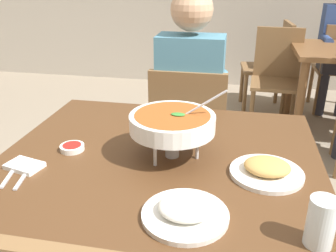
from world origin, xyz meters
TOP-DOWN VIEW (x-y plane):
  - dining_table_main at (0.00, 0.00)m, footprint 1.14×1.00m
  - chair_diner_main at (-0.00, 0.78)m, footprint 0.44×0.44m
  - diner_main at (0.00, 0.82)m, footprint 0.40×0.45m
  - curry_bowl at (0.05, 0.00)m, footprint 0.33×0.30m
  - rice_plate at (0.14, -0.34)m, footprint 0.24×0.24m
  - appetizer_plate at (0.37, -0.07)m, footprint 0.24×0.24m
  - sauce_dish at (-0.33, -0.03)m, footprint 0.09×0.09m
  - napkin_folded at (-0.43, -0.18)m, footprint 0.14×0.11m
  - fork_utensil at (-0.45, -0.23)m, footprint 0.05×0.17m
  - spoon_utensil at (-0.40, -0.23)m, footprint 0.04×0.17m
  - drink_glass at (0.48, -0.38)m, footprint 0.07×0.07m
  - chair_bg_corner at (0.60, 2.22)m, footprint 0.46×0.46m
  - chair_bg_window at (0.61, 2.65)m, footprint 0.48×0.48m

SIDE VIEW (x-z plane):
  - chair_diner_main at x=0.00m, z-range 0.06..0.96m
  - chair_bg_corner at x=0.60m, z-range 0.06..0.96m
  - chair_bg_window at x=0.61m, z-range 0.06..0.96m
  - dining_table_main at x=0.00m, z-range 0.27..1.05m
  - diner_main at x=0.00m, z-range 0.09..1.40m
  - fork_utensil at x=-0.45m, z-range 0.77..0.78m
  - spoon_utensil at x=-0.40m, z-range 0.77..0.78m
  - napkin_folded at x=-0.43m, z-range 0.77..0.79m
  - sauce_dish at x=-0.33m, z-range 0.77..0.79m
  - rice_plate at x=0.14m, z-range 0.76..0.82m
  - appetizer_plate at x=0.37m, z-range 0.76..0.82m
  - drink_glass at x=0.48m, z-range 0.77..0.90m
  - curry_bowl at x=0.05m, z-range 0.77..1.03m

